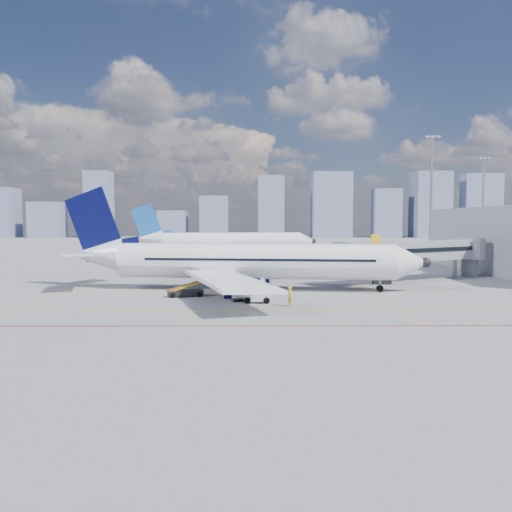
{
  "coord_description": "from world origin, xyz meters",
  "views": [
    {
      "loc": [
        0.85,
        -48.86,
        7.83
      ],
      "look_at": [
        1.24,
        5.97,
        4.0
      ],
      "focal_mm": 35.0,
      "sensor_mm": 36.0,
      "label": 1
    }
  ],
  "objects_px": {
    "second_aircraft": "(224,242)",
    "ramp_worker": "(290,296)",
    "main_aircraft": "(239,262)",
    "belt_loader": "(186,291)",
    "baggage_tug": "(256,294)",
    "cargo_dolly": "(248,291)"
  },
  "relations": [
    {
      "from": "second_aircraft",
      "to": "ramp_worker",
      "type": "distance_m",
      "value": 66.93
    },
    {
      "from": "main_aircraft",
      "to": "belt_loader",
      "type": "xyz_separation_m",
      "value": [
        -5.34,
        -5.16,
        -2.67
      ]
    },
    {
      "from": "main_aircraft",
      "to": "second_aircraft",
      "type": "height_order",
      "value": "main_aircraft"
    },
    {
      "from": "belt_loader",
      "to": "main_aircraft",
      "type": "bearing_deg",
      "value": 28.21
    },
    {
      "from": "second_aircraft",
      "to": "ramp_worker",
      "type": "xyz_separation_m",
      "value": [
        9.8,
        -66.17,
        -2.29
      ]
    },
    {
      "from": "main_aircraft",
      "to": "baggage_tug",
      "type": "distance_m",
      "value": 9.63
    },
    {
      "from": "belt_loader",
      "to": "ramp_worker",
      "type": "relative_size",
      "value": 2.85
    },
    {
      "from": "baggage_tug",
      "to": "main_aircraft",
      "type": "bearing_deg",
      "value": 102.83
    },
    {
      "from": "cargo_dolly",
      "to": "ramp_worker",
      "type": "relative_size",
      "value": 1.75
    },
    {
      "from": "belt_loader",
      "to": "second_aircraft",
      "type": "bearing_deg",
      "value": 73.65
    },
    {
      "from": "second_aircraft",
      "to": "cargo_dolly",
      "type": "distance_m",
      "value": 63.51
    },
    {
      "from": "baggage_tug",
      "to": "ramp_worker",
      "type": "relative_size",
      "value": 1.35
    },
    {
      "from": "baggage_tug",
      "to": "second_aircraft",
      "type": "bearing_deg",
      "value": 97.29
    },
    {
      "from": "cargo_dolly",
      "to": "second_aircraft",
      "type": "bearing_deg",
      "value": 96.35
    },
    {
      "from": "main_aircraft",
      "to": "cargo_dolly",
      "type": "xyz_separation_m",
      "value": [
        1.04,
        -8.2,
        -2.25
      ]
    },
    {
      "from": "main_aircraft",
      "to": "baggage_tug",
      "type": "relative_size",
      "value": 16.66
    },
    {
      "from": "main_aircraft",
      "to": "ramp_worker",
      "type": "relative_size",
      "value": 22.57
    },
    {
      "from": "cargo_dolly",
      "to": "belt_loader",
      "type": "distance_m",
      "value": 7.08
    },
    {
      "from": "ramp_worker",
      "to": "belt_loader",
      "type": "bearing_deg",
      "value": 55.47
    },
    {
      "from": "second_aircraft",
      "to": "cargo_dolly",
      "type": "xyz_separation_m",
      "value": [
        5.83,
        -63.21,
        -2.25
      ]
    },
    {
      "from": "main_aircraft",
      "to": "belt_loader",
      "type": "relative_size",
      "value": 7.91
    },
    {
      "from": "baggage_tug",
      "to": "belt_loader",
      "type": "bearing_deg",
      "value": 152.45
    }
  ]
}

